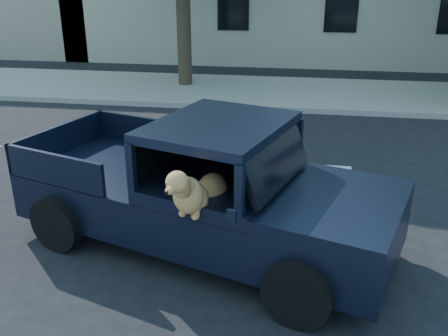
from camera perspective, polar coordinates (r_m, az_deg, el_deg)
name	(u,v)px	position (r m, az deg, el deg)	size (l,w,h in m)	color
ground	(311,257)	(7.07, 9.89, -10.01)	(120.00, 120.00, 0.00)	black
far_sidewalk	(310,94)	(15.63, 9.82, 8.37)	(60.00, 4.00, 0.15)	gray
lane_stripes	(415,172)	(10.36, 20.95, -0.40)	(21.60, 0.14, 0.01)	silver
pickup_truck	(198,204)	(6.99, -3.03, -4.12)	(5.58, 3.53, 1.86)	black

